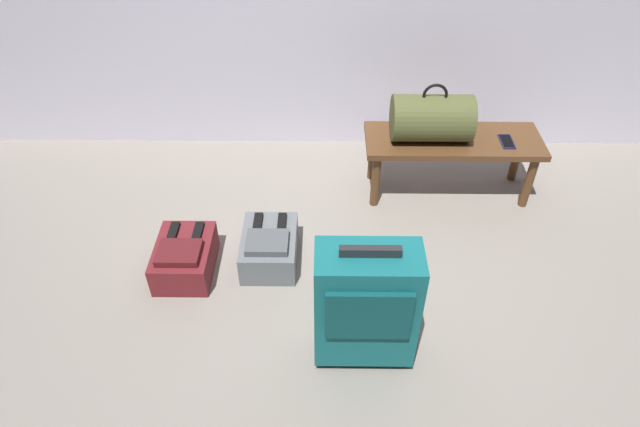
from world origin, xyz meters
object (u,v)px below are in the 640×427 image
Objects in this scene: bench at (452,147)px; backpack_grey at (269,247)px; backpack_maroon at (185,257)px; suitcase_upright_teal at (366,304)px; duffel_bag_olive at (432,118)px; cell_phone at (507,141)px.

bench is 2.63× the size of backpack_grey.
backpack_maroon is at bearing -169.74° from backpack_grey.
duffel_bag_olive is at bearing 70.66° from suitcase_upright_teal.
suitcase_upright_teal is (-0.85, -1.15, -0.05)m from cell_phone.
backpack_maroon is (-1.44, -0.68, -0.23)m from bench.
duffel_bag_olive is 1.16× the size of backpack_grey.
cell_phone is at bearing -7.41° from bench.
bench is at bearing 172.59° from cell_phone.
suitcase_upright_teal is at bearing -51.67° from backpack_grey.
backpack_maroon is at bearing -159.61° from cell_phone.
cell_phone is at bearing 20.39° from backpack_maroon.
suitcase_upright_teal is 0.78m from backpack_grey.
duffel_bag_olive is at bearing 27.66° from backpack_maroon.
suitcase_upright_teal is 1.05m from backpack_maroon.
duffel_bag_olive is at bearing 175.03° from cell_phone.
suitcase_upright_teal is at bearing -29.59° from backpack_maroon.
backpack_maroon is (-1.30, -0.68, -0.42)m from duffel_bag_olive.
duffel_bag_olive is 0.67× the size of suitcase_upright_teal.
duffel_bag_olive is at bearing 34.67° from backpack_grey.
backpack_maroon is (-1.73, -0.64, -0.29)m from cell_phone.
suitcase_upright_teal reaches higher than bench.
bench is 1.61m from backpack_maroon.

